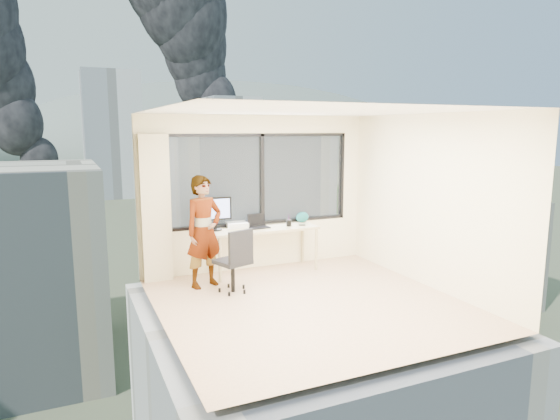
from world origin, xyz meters
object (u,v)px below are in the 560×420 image
person (204,232)px  chair (233,260)px  monitor (215,214)px  laptop (259,222)px  game_console (237,225)px  desk (264,250)px  handbag (302,217)px

person → chair: bearing=-74.4°
monitor → laptop: monitor is taller
game_console → laptop: bearing=-30.1°
desk → chair: 1.13m
chair → laptop: (0.74, 0.80, 0.37)m
desk → laptop: 0.49m
desk → laptop: laptop is taller
handbag → game_console: bearing=-165.4°
game_console → handbag: bearing=0.8°
desk → person: (-1.11, -0.35, 0.47)m
chair → monitor: 1.06m
person → desk: bearing=-1.9°
desk → laptop: size_ratio=5.30×
handbag → desk: bearing=-150.3°
person → monitor: (0.31, 0.49, 0.18)m
chair → laptop: size_ratio=2.87×
desk → chair: size_ratio=1.85×
game_console → laptop: size_ratio=1.00×
desk → monitor: monitor is taller
person → laptop: person is taller
laptop → person: bearing=-164.4°
chair → handbag: size_ratio=4.11×
laptop → handbag: size_ratio=1.43×
person → laptop: (1.04, 0.37, 0.01)m
person → game_console: size_ratio=5.02×
desk → handbag: handbag is taller
chair → monitor: monitor is taller
monitor → laptop: (0.72, -0.12, -0.17)m
monitor → handbag: (1.60, 0.04, -0.18)m
laptop → game_console: bearing=142.7°
person → monitor: bearing=37.8°
monitor → game_console: 0.48m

